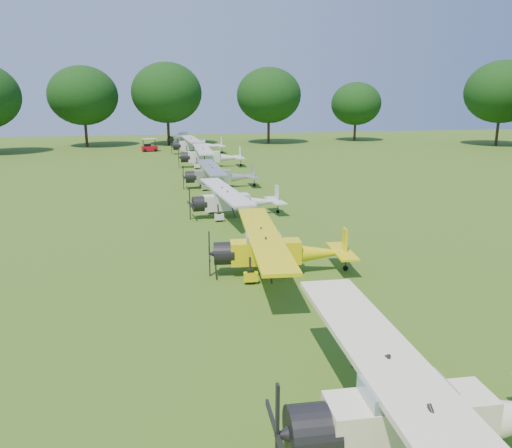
{
  "coord_description": "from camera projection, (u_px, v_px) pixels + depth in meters",
  "views": [
    {
      "loc": [
        -4.97,
        -25.63,
        7.65
      ],
      "look_at": [
        0.01,
        -1.81,
        1.4
      ],
      "focal_mm": 35.0,
      "sensor_mm": 36.0,
      "label": 1
    }
  ],
  "objects": [
    {
      "name": "ground",
      "position": [
        249.0,
        241.0,
        27.19
      ],
      "size": [
        160.0,
        160.0,
        0.0
      ],
      "primitive_type": "plane",
      "color": "#345816",
      "rests_on": "ground"
    },
    {
      "name": "tree_belt",
      "position": [
        315.0,
        89.0,
        26.05
      ],
      "size": [
        137.36,
        130.27,
        14.52
      ],
      "color": "black",
      "rests_on": "ground"
    },
    {
      "name": "aircraft_1",
      "position": [
        434.0,
        411.0,
        10.32
      ],
      "size": [
        7.27,
        11.57,
        2.28
      ],
      "rotation": [
        0.0,
        0.0,
        -0.05
      ],
      "color": "white",
      "rests_on": "ground"
    },
    {
      "name": "aircraft_2",
      "position": [
        276.0,
        248.0,
        21.91
      ],
      "size": [
        6.46,
        10.29,
        2.02
      ],
      "rotation": [
        0.0,
        0.0,
        -0.09
      ],
      "color": "yellow",
      "rests_on": "ground"
    },
    {
      "name": "aircraft_3",
      "position": [
        233.0,
        199.0,
        32.42
      ],
      "size": [
        6.26,
        9.97,
        1.96
      ],
      "rotation": [
        0.0,
        0.0,
        0.09
      ],
      "color": "silver",
      "rests_on": "ground"
    },
    {
      "name": "aircraft_4",
      "position": [
        218.0,
        174.0,
        42.62
      ],
      "size": [
        6.44,
        10.22,
        2.02
      ],
      "rotation": [
        0.0,
        0.0,
        0.0
      ],
      "color": "silver",
      "rests_on": "ground"
    },
    {
      "name": "aircraft_5",
      "position": [
        209.0,
        155.0,
        55.14
      ],
      "size": [
        7.25,
        11.52,
        2.28
      ],
      "rotation": [
        0.0,
        0.0,
        -0.03
      ],
      "color": "silver",
      "rests_on": "ground"
    },
    {
      "name": "aircraft_6",
      "position": [
        196.0,
        144.0,
        67.93
      ],
      "size": [
        7.29,
        11.59,
        2.29
      ],
      "rotation": [
        0.0,
        0.0,
        0.04
      ],
      "color": "silver",
      "rests_on": "ground"
    },
    {
      "name": "aircraft_7",
      "position": [
        186.0,
        138.0,
        79.4
      ],
      "size": [
        6.27,
        9.96,
        1.95
      ],
      "rotation": [
        0.0,
        0.0,
        -0.12
      ],
      "color": "silver",
      "rests_on": "ground"
    },
    {
      "name": "golf_cart",
      "position": [
        149.0,
        147.0,
        70.85
      ],
      "size": [
        2.31,
        1.6,
        1.83
      ],
      "rotation": [
        0.0,
        0.0,
        0.13
      ],
      "color": "#A20B14",
      "rests_on": "ground"
    }
  ]
}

